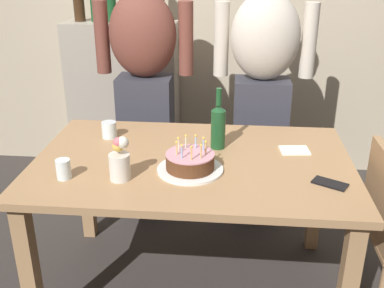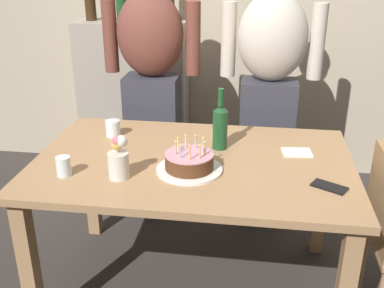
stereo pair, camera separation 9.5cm
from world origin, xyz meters
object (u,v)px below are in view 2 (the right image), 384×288
at_px(napkin_stack, 297,152).
at_px(person_man_bearded, 152,83).
at_px(birthday_cake, 190,163).
at_px(person_woman_cardigan, 269,88).
at_px(wine_bottle, 220,126).
at_px(water_glass_near, 113,128).
at_px(cell_phone, 329,187).
at_px(flower_vase, 119,159).
at_px(water_glass_far, 64,166).

xyz_separation_m(napkin_stack, person_man_bearded, (-0.87, 0.66, 0.13)).
relative_size(birthday_cake, person_woman_cardigan, 0.18).
bearing_deg(wine_bottle, water_glass_near, 171.90).
relative_size(water_glass_near, napkin_stack, 0.61).
bearing_deg(water_glass_near, cell_phone, -21.94).
relative_size(cell_phone, flower_vase, 0.73).
bearing_deg(napkin_stack, person_man_bearded, 142.77).
relative_size(water_glass_near, wine_bottle, 0.28).
bearing_deg(water_glass_near, person_man_bearded, 81.41).
relative_size(birthday_cake, person_man_bearded, 0.18).
bearing_deg(wine_bottle, person_man_bearded, 126.98).
relative_size(wine_bottle, person_woman_cardigan, 0.19).
distance_m(water_glass_near, person_woman_cardigan, 1.00).
distance_m(napkin_stack, person_man_bearded, 1.10).
relative_size(wine_bottle, flower_vase, 1.55).
xyz_separation_m(birthday_cake, cell_phone, (0.60, -0.07, -0.04)).
height_order(water_glass_far, napkin_stack, water_glass_far).
relative_size(person_man_bearded, person_woman_cardigan, 1.00).
bearing_deg(birthday_cake, flower_vase, -159.78).
xyz_separation_m(water_glass_near, cell_phone, (1.07, -0.43, -0.04)).
bearing_deg(wine_bottle, napkin_stack, -1.55).
bearing_deg(person_woman_cardigan, water_glass_near, 34.69).
relative_size(water_glass_near, cell_phone, 0.59).
xyz_separation_m(cell_phone, person_woman_cardigan, (-0.25, 1.00, 0.13)).
height_order(water_glass_near, person_man_bearded, person_man_bearded).
bearing_deg(birthday_cake, water_glass_far, -167.22).
bearing_deg(napkin_stack, cell_phone, -71.69).
height_order(cell_phone, person_woman_cardigan, person_woman_cardigan).
distance_m(napkin_stack, flower_vase, 0.87).
height_order(wine_bottle, flower_vase, wine_bottle).
height_order(water_glass_far, cell_phone, water_glass_far).
distance_m(person_man_bearded, person_woman_cardigan, 0.73).
relative_size(water_glass_far, person_woman_cardigan, 0.05).
bearing_deg(napkin_stack, flower_vase, -154.64).
relative_size(water_glass_far, wine_bottle, 0.28).
distance_m(birthday_cake, flower_vase, 0.32).
bearing_deg(wine_bottle, water_glass_far, -148.73).
distance_m(birthday_cake, person_man_bearded, 1.00).
relative_size(water_glass_far, flower_vase, 0.44).
distance_m(cell_phone, person_man_bearded, 1.40).
distance_m(water_glass_near, napkin_stack, 0.96).
distance_m(birthday_cake, water_glass_far, 0.56).
xyz_separation_m(water_glass_near, wine_bottle, (0.58, -0.08, 0.08)).
bearing_deg(water_glass_far, flower_vase, 3.31).
height_order(birthday_cake, water_glass_near, birthday_cake).
relative_size(birthday_cake, flower_vase, 1.51).
bearing_deg(water_glass_near, person_woman_cardigan, 34.69).
height_order(water_glass_near, water_glass_far, water_glass_far).
bearing_deg(water_glass_far, person_woman_cardigan, 49.36).
xyz_separation_m(birthday_cake, napkin_stack, (0.49, 0.26, -0.04)).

